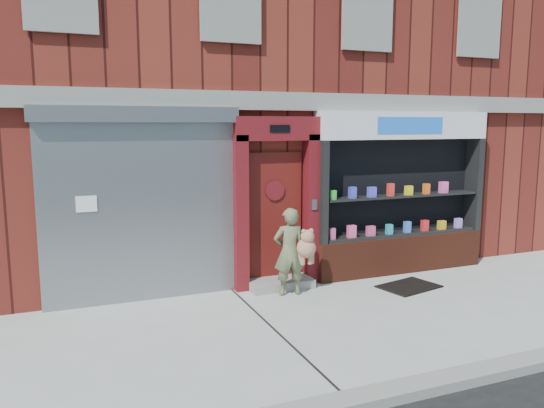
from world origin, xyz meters
TOP-DOWN VIEW (x-y plane):
  - ground at (0.00, 0.00)m, footprint 80.00×80.00m
  - curb at (0.00, -2.15)m, footprint 60.00×0.30m
  - building at (-0.00, 5.99)m, footprint 12.00×8.16m
  - shutter_bay at (-3.00, 1.93)m, footprint 3.10×0.30m
  - red_door_bay at (-0.75, 1.86)m, footprint 1.52×0.58m
  - pharmacy_bay at (1.75, 1.81)m, footprint 3.50×0.41m
  - woman at (-0.70, 1.30)m, footprint 0.73×0.41m
  - doormat at (1.32, 0.89)m, footprint 1.12×0.89m

SIDE VIEW (x-z plane):
  - ground at x=0.00m, z-range 0.00..0.00m
  - doormat at x=1.32m, z-range 0.00..0.02m
  - curb at x=0.00m, z-range 0.00..0.12m
  - woman at x=-0.70m, z-range 0.01..1.46m
  - pharmacy_bay at x=1.75m, z-range -0.13..2.87m
  - red_door_bay at x=-0.75m, z-range 0.01..2.91m
  - shutter_bay at x=-3.00m, z-range 0.20..3.24m
  - building at x=0.00m, z-range 0.00..8.00m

